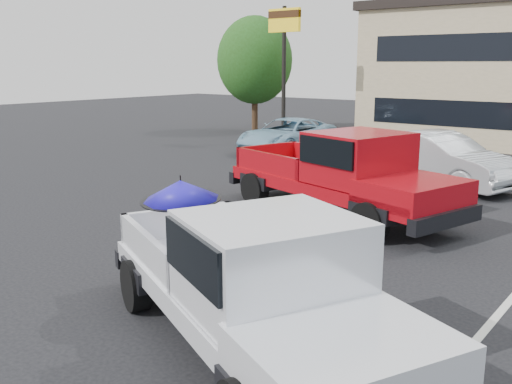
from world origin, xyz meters
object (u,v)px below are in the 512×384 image
tree_left (255,60)px  silver_sedan (438,159)px  red_pickup (352,172)px  silver_pickup (260,280)px  motel_sign (284,38)px  blue_suv (288,135)px

tree_left → silver_sedan: (12.93, -7.68, -2.94)m
tree_left → red_pickup: (12.75, -12.61, -2.62)m
silver_pickup → red_pickup: silver_pickup is taller
motel_sign → blue_suv: 4.69m
tree_left → red_pickup: bearing=-44.7°
motel_sign → tree_left: size_ratio=1.00×
silver_sedan → blue_suv: (-7.33, 2.76, -0.11)m
motel_sign → red_pickup: 13.47m
silver_pickup → motel_sign: bearing=149.4°
silver_pickup → blue_suv: 17.10m
tree_left → blue_suv: 8.06m
red_pickup → blue_suv: (-7.15, 7.69, -0.43)m
motel_sign → silver_pickup: size_ratio=1.00×
silver_pickup → silver_sedan: 11.67m
tree_left → red_pickup: 18.12m
blue_suv → motel_sign: bearing=130.3°
motel_sign → silver_pickup: (11.10, -16.14, -3.60)m
tree_left → silver_pickup: size_ratio=1.01×
tree_left → blue_suv: bearing=-41.3°
motel_sign → silver_sedan: size_ratio=1.25×
silver_pickup → silver_sedan: (-2.18, 11.46, -0.26)m
silver_sedan → red_pickup: bearing=-165.1°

